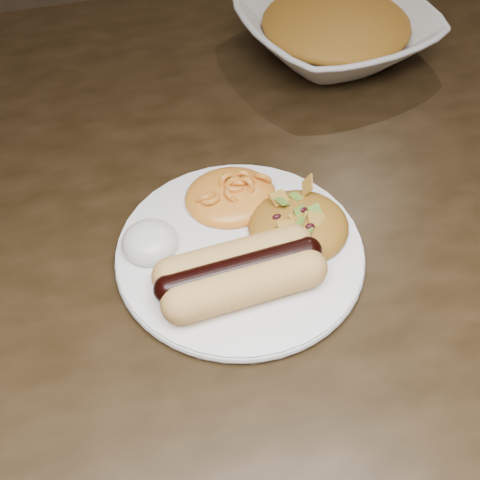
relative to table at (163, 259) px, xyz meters
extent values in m
plane|color=#3D240B|center=(0.00, 0.00, -0.66)|extent=(4.00, 4.00, 0.00)
cube|color=black|center=(0.00, 0.00, 0.07)|extent=(1.60, 0.90, 0.04)
cylinder|color=black|center=(0.72, 0.37, -0.30)|extent=(0.07, 0.07, 0.71)
cylinder|color=white|center=(0.06, -0.09, 0.10)|extent=(0.26, 0.26, 0.01)
cylinder|color=tan|center=(0.05, -0.15, 0.12)|extent=(0.11, 0.04, 0.03)
cylinder|color=tan|center=(0.05, -0.12, 0.12)|extent=(0.11, 0.04, 0.03)
cylinder|color=black|center=(0.05, -0.13, 0.13)|extent=(0.13, 0.03, 0.03)
ellipsoid|color=orange|center=(0.07, -0.03, 0.12)|extent=(0.11, 0.10, 0.03)
ellipsoid|color=silver|center=(-0.01, -0.07, 0.12)|extent=(0.06, 0.06, 0.03)
ellipsoid|color=#B92F03|center=(0.12, -0.09, 0.12)|extent=(0.10, 0.09, 0.04)
imported|color=silver|center=(0.28, 0.21, 0.12)|extent=(0.28, 0.28, 0.06)
ellipsoid|color=#B92F03|center=(0.28, 0.21, 0.14)|extent=(0.24, 0.24, 0.05)
camera|label=1|loc=(-0.03, -0.41, 0.50)|focal=42.00mm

